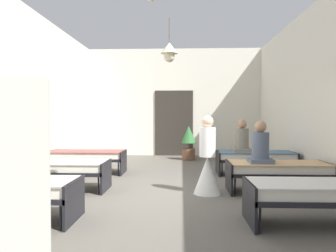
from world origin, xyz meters
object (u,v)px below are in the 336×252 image
(bed_left_row_1, at_px, (59,168))
(patient_seated_primary, at_px, (242,140))
(potted_plant, at_px, (189,141))
(bed_right_row_1, at_px, (278,169))
(bed_left_row_0, at_px, (8,190))
(bed_right_row_0, at_px, (319,193))
(bed_left_row_2, at_px, (87,156))
(nurse_near_aisle, at_px, (207,166))
(bed_right_row_2, at_px, (255,157))
(patient_seated_secondary, at_px, (260,147))

(bed_left_row_1, height_order, patient_seated_primary, patient_seated_primary)
(patient_seated_primary, height_order, potted_plant, patient_seated_primary)
(bed_right_row_1, distance_m, patient_seated_primary, 1.89)
(bed_left_row_0, xyz_separation_m, bed_right_row_0, (4.25, 0.00, 0.00))
(bed_left_row_2, relative_size, potted_plant, 1.67)
(bed_right_row_1, height_order, bed_left_row_2, same)
(nurse_near_aisle, distance_m, potted_plant, 4.77)
(patient_seated_primary, distance_m, potted_plant, 3.05)
(bed_right_row_0, height_order, patient_seated_primary, patient_seated_primary)
(bed_right_row_1, relative_size, bed_right_row_2, 1.00)
(bed_left_row_0, distance_m, patient_seated_primary, 5.40)
(bed_left_row_0, relative_size, bed_right_row_0, 1.00)
(bed_left_row_0, distance_m, bed_right_row_0, 4.25)
(bed_left_row_0, relative_size, potted_plant, 1.67)
(bed_right_row_0, bearing_deg, bed_left_row_0, 180.00)
(bed_left_row_2, xyz_separation_m, bed_right_row_2, (4.25, 0.00, 0.00))
(bed_left_row_2, bearing_deg, bed_right_row_0, -41.77)
(bed_right_row_0, xyz_separation_m, bed_right_row_1, (0.00, 1.90, 0.00))
(bed_left_row_2, relative_size, patient_seated_primary, 2.38)
(bed_left_row_1, bearing_deg, patient_seated_secondary, -1.18)
(bed_right_row_1, relative_size, patient_seated_primary, 2.38)
(bed_right_row_0, bearing_deg, patient_seated_secondary, 100.89)
(bed_right_row_1, height_order, potted_plant, potted_plant)
(bed_right_row_0, xyz_separation_m, nurse_near_aisle, (-1.36, 1.71, 0.09))
(bed_right_row_1, height_order, patient_seated_secondary, patient_seated_secondary)
(bed_right_row_0, height_order, potted_plant, potted_plant)
(bed_left_row_2, xyz_separation_m, potted_plant, (2.65, 2.67, 0.20))
(patient_seated_secondary, relative_size, potted_plant, 0.70)
(bed_left_row_1, height_order, patient_seated_secondary, patient_seated_secondary)
(patient_seated_secondary, bearing_deg, bed_right_row_1, 12.91)
(nurse_near_aisle, distance_m, patient_seated_secondary, 1.07)
(bed_left_row_0, height_order, bed_right_row_2, same)
(bed_right_row_2, bearing_deg, potted_plant, 121.03)
(bed_right_row_2, xyz_separation_m, nurse_near_aisle, (-1.36, -2.09, 0.09))
(nurse_near_aisle, bearing_deg, bed_right_row_1, 41.81)
(bed_left_row_0, distance_m, bed_right_row_2, 5.70)
(bed_right_row_2, bearing_deg, patient_seated_secondary, -100.02)
(bed_left_row_0, relative_size, bed_right_row_2, 1.00)
(patient_seated_primary, xyz_separation_m, potted_plant, (-1.26, 2.77, -0.23))
(bed_left_row_0, distance_m, bed_left_row_1, 1.90)
(bed_left_row_0, bearing_deg, nurse_near_aisle, 30.54)
(bed_left_row_2, height_order, patient_seated_primary, patient_seated_primary)
(bed_right_row_2, distance_m, potted_plant, 3.13)
(bed_right_row_0, height_order, nurse_near_aisle, nurse_near_aisle)
(bed_right_row_2, bearing_deg, nurse_near_aisle, -123.01)
(patient_seated_primary, bearing_deg, nurse_near_aisle, -116.80)
(bed_right_row_0, distance_m, bed_right_row_2, 3.80)
(nurse_near_aisle, bearing_deg, patient_seated_primary, 96.95)
(bed_left_row_1, height_order, bed_left_row_2, same)
(bed_right_row_2, bearing_deg, bed_left_row_2, 180.00)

